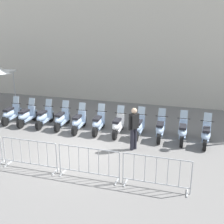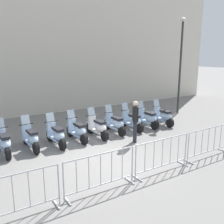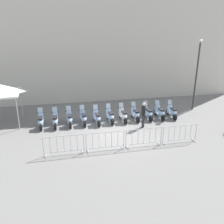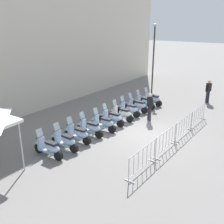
# 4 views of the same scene
# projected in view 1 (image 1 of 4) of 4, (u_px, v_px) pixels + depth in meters

# --- Properties ---
(ground_plane) EXTENTS (120.00, 120.00, 0.00)m
(ground_plane) POSITION_uv_depth(u_px,v_px,m) (79.00, 152.00, 11.05)
(ground_plane) COLOR slate
(building_facade) EXTENTS (28.10, 4.50, 11.76)m
(building_facade) POSITION_uv_depth(u_px,v_px,m) (133.00, 7.00, 17.48)
(building_facade) COLOR beige
(building_facade) RESTS_ON ground
(motorcycle_0) EXTENTS (0.56, 1.72, 1.24)m
(motorcycle_0) POSITION_uv_depth(u_px,v_px,m) (11.00, 114.00, 14.31)
(motorcycle_0) COLOR black
(motorcycle_0) RESTS_ON ground
(motorcycle_1) EXTENTS (0.56, 1.73, 1.24)m
(motorcycle_1) POSITION_uv_depth(u_px,v_px,m) (26.00, 116.00, 13.99)
(motorcycle_1) COLOR black
(motorcycle_1) RESTS_ON ground
(motorcycle_2) EXTENTS (0.56, 1.72, 1.24)m
(motorcycle_2) POSITION_uv_depth(u_px,v_px,m) (44.00, 117.00, 13.78)
(motorcycle_2) COLOR black
(motorcycle_2) RESTS_ON ground
(motorcycle_3) EXTENTS (0.56, 1.72, 1.24)m
(motorcycle_3) POSITION_uv_depth(u_px,v_px,m) (62.00, 119.00, 13.52)
(motorcycle_3) COLOR black
(motorcycle_3) RESTS_ON ground
(motorcycle_4) EXTENTS (0.56, 1.72, 1.24)m
(motorcycle_4) POSITION_uv_depth(u_px,v_px,m) (78.00, 122.00, 13.12)
(motorcycle_4) COLOR black
(motorcycle_4) RESTS_ON ground
(motorcycle_5) EXTENTS (0.56, 1.72, 1.24)m
(motorcycle_5) POSITION_uv_depth(u_px,v_px,m) (98.00, 123.00, 12.94)
(motorcycle_5) COLOR black
(motorcycle_5) RESTS_ON ground
(motorcycle_6) EXTENTS (0.56, 1.72, 1.24)m
(motorcycle_6) POSITION_uv_depth(u_px,v_px,m) (118.00, 125.00, 12.65)
(motorcycle_6) COLOR black
(motorcycle_6) RESTS_ON ground
(motorcycle_7) EXTENTS (0.56, 1.73, 1.24)m
(motorcycle_7) POSITION_uv_depth(u_px,v_px,m) (139.00, 127.00, 12.46)
(motorcycle_7) COLOR black
(motorcycle_7) RESTS_ON ground
(motorcycle_8) EXTENTS (0.56, 1.72, 1.24)m
(motorcycle_8) POSITION_uv_depth(u_px,v_px,m) (160.00, 129.00, 12.19)
(motorcycle_8) COLOR black
(motorcycle_8) RESTS_ON ground
(motorcycle_9) EXTENTS (0.56, 1.72, 1.24)m
(motorcycle_9) POSITION_uv_depth(u_px,v_px,m) (183.00, 132.00, 11.91)
(motorcycle_9) COLOR black
(motorcycle_9) RESTS_ON ground
(motorcycle_10) EXTENTS (0.61, 1.72, 1.24)m
(motorcycle_10) POSITION_uv_depth(u_px,v_px,m) (206.00, 135.00, 11.56)
(motorcycle_10) COLOR black
(motorcycle_10) RESTS_ON ground
(barrier_segment_1) EXTENTS (2.08, 0.58, 1.07)m
(barrier_segment_1) POSITION_uv_depth(u_px,v_px,m) (30.00, 155.00, 9.64)
(barrier_segment_1) COLOR #B2B5B7
(barrier_segment_1) RESTS_ON ground
(barrier_segment_2) EXTENTS (2.08, 0.58, 1.07)m
(barrier_segment_2) POSITION_uv_depth(u_px,v_px,m) (89.00, 163.00, 9.03)
(barrier_segment_2) COLOR #B2B5B7
(barrier_segment_2) RESTS_ON ground
(barrier_segment_3) EXTENTS (2.08, 0.58, 1.07)m
(barrier_segment_3) POSITION_uv_depth(u_px,v_px,m) (156.00, 173.00, 8.42)
(barrier_segment_3) COLOR #B2B5B7
(barrier_segment_3) RESTS_ON ground
(officer_mid_plaza) EXTENTS (0.39, 0.46, 1.73)m
(officer_mid_plaza) POSITION_uv_depth(u_px,v_px,m) (134.00, 126.00, 11.00)
(officer_mid_plaza) COLOR #23232D
(officer_mid_plaza) RESTS_ON ground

